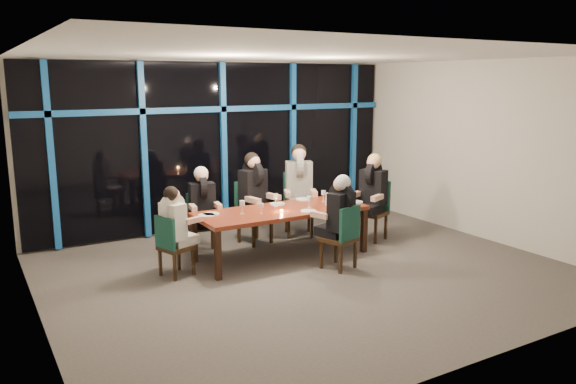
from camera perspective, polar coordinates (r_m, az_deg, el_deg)
name	(u,v)px	position (r m, az deg, el deg)	size (l,w,h in m)	color
room	(311,129)	(7.60, 2.31, 6.45)	(7.04, 7.00, 3.02)	#57514D
window_wall	(223,143)	(10.23, -6.61, 4.98)	(6.86, 0.43, 2.94)	black
dining_table	(281,214)	(8.49, -0.68, -2.21)	(2.60, 1.00, 0.75)	maroon
chair_far_left	(202,220)	(8.89, -8.72, -2.79)	(0.50, 0.50, 0.93)	#301E10
chair_far_mid	(251,208)	(9.33, -3.75, -1.66)	(0.57, 0.57, 1.03)	#301E10
chair_far_right	(298,200)	(9.80, 1.06, -0.83)	(0.67, 0.67, 1.08)	#301E10
chair_end_left	(172,243)	(7.85, -11.75, -5.10)	(0.51, 0.51, 0.86)	#301E10
chair_end_right	(374,207)	(9.61, 8.72, -1.48)	(0.61, 0.61, 1.00)	#301E10
chair_near_mid	(343,234)	(8.01, 5.64, -4.28)	(0.54, 0.54, 0.94)	#301E10
diner_far_left	(202,197)	(8.73, -8.68, -0.55)	(0.50, 0.61, 0.91)	black
diner_far_mid	(254,185)	(9.18, -3.44, 0.73)	(0.57, 0.69, 1.00)	black
diner_far_right	(299,177)	(9.63, 1.14, 1.54)	(0.68, 0.74, 1.05)	black
diner_end_left	(175,217)	(7.80, -11.43, -2.55)	(0.59, 0.52, 0.84)	silver
diner_end_right	(372,184)	(9.46, 8.56, 0.76)	(0.69, 0.63, 0.97)	black
diner_near_mid	(339,208)	(7.96, 5.23, -1.60)	(0.55, 0.64, 0.91)	black
plate_far_left	(211,214)	(8.23, -7.82, -2.22)	(0.24, 0.24, 0.01)	white
plate_far_mid	(277,204)	(8.81, -1.09, -1.21)	(0.24, 0.24, 0.01)	white
plate_far_right	(303,199)	(9.14, 1.55, -0.75)	(0.24, 0.24, 0.01)	white
plate_end_left	(207,215)	(8.16, -8.28, -2.34)	(0.24, 0.24, 0.01)	white
plate_end_right	(355,202)	(9.01, 6.85, -1.00)	(0.24, 0.24, 0.01)	white
plate_near_mid	(309,211)	(8.33, 2.11, -1.94)	(0.24, 0.24, 0.01)	white
wine_bottle	(347,195)	(8.90, 6.04, -0.32)	(0.08, 0.08, 0.34)	black
water_pitcher	(329,199)	(8.74, 4.16, -0.74)	(0.12, 0.11, 0.19)	white
tea_light	(282,211)	(8.32, -0.65, -1.90)	(0.05, 0.05, 0.03)	#FF9F4C
wine_glass_a	(261,206)	(8.19, -2.71, -1.43)	(0.06, 0.06, 0.16)	silver
wine_glass_b	(276,197)	(8.64, -1.27, -0.53)	(0.08, 0.08, 0.20)	white
wine_glass_c	(309,199)	(8.54, 2.17, -0.75)	(0.07, 0.07, 0.18)	silver
wine_glass_d	(242,204)	(8.18, -4.67, -1.25)	(0.08, 0.08, 0.20)	silver
wine_glass_e	(323,193)	(8.99, 3.62, -0.15)	(0.07, 0.07, 0.18)	silver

